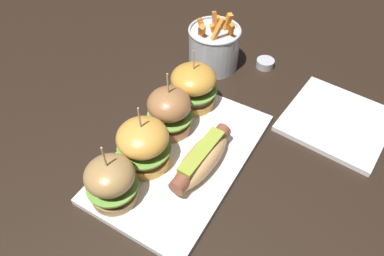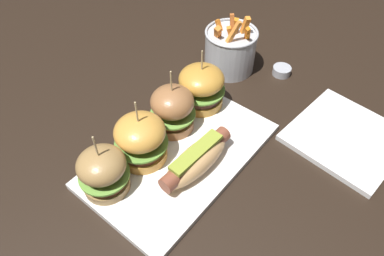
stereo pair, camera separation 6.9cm
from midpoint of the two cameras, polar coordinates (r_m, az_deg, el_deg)
name	(u,v)px [view 2 (the right image)]	position (r m, az deg, el deg)	size (l,w,h in m)	color
ground_plane	(180,157)	(0.71, 0.85, -4.85)	(3.00, 3.00, 0.00)	black
platter_main	(180,155)	(0.70, 0.86, -4.50)	(0.38, 0.23, 0.01)	white
hot_dog	(196,159)	(0.65, 3.71, -5.21)	(0.17, 0.06, 0.05)	#E0A96A
slider_far_left	(103,171)	(0.63, -11.05, -6.99)	(0.09, 0.09, 0.13)	#9D7845
slider_center_left	(141,139)	(0.66, -5.27, -1.94)	(0.10, 0.10, 0.14)	gold
slider_center_right	(173,109)	(0.71, -0.36, 2.98)	(0.09, 0.09, 0.14)	#97633B
slider_far_right	(201,86)	(0.77, 4.09, 6.54)	(0.10, 0.10, 0.14)	#C28632
fries_bucket	(230,50)	(0.89, 8.40, 12.26)	(0.13, 0.13, 0.15)	#B7BABF
sauce_ramekin	(282,71)	(0.93, 16.31, 8.75)	(0.04, 0.04, 0.02)	#A8AAB2
side_plate	(346,137)	(0.82, 25.73, -1.44)	(0.21, 0.21, 0.01)	white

